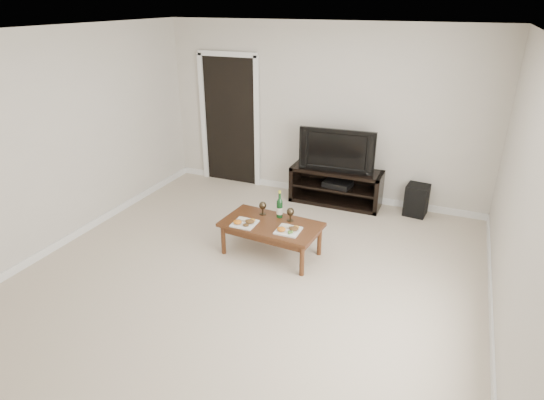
{
  "coord_description": "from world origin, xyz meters",
  "views": [
    {
      "loc": [
        1.91,
        -3.73,
        2.87
      ],
      "look_at": [
        0.02,
        0.77,
        0.7
      ],
      "focal_mm": 30.0,
      "sensor_mm": 36.0,
      "label": 1
    }
  ],
  "objects_px": {
    "television": "(338,149)",
    "coffee_table": "(271,239)",
    "media_console": "(336,186)",
    "subwoofer": "(417,200)"
  },
  "relations": [
    {
      "from": "television",
      "to": "subwoofer",
      "type": "relative_size",
      "value": 2.45
    },
    {
      "from": "media_console",
      "to": "television",
      "type": "distance_m",
      "value": 0.59
    },
    {
      "from": "coffee_table",
      "to": "media_console",
      "type": "bearing_deg",
      "value": 80.06
    },
    {
      "from": "subwoofer",
      "to": "media_console",
      "type": "bearing_deg",
      "value": -170.41
    },
    {
      "from": "media_console",
      "to": "subwoofer",
      "type": "bearing_deg",
      "value": 3.22
    },
    {
      "from": "subwoofer",
      "to": "television",
      "type": "bearing_deg",
      "value": -170.41
    },
    {
      "from": "television",
      "to": "coffee_table",
      "type": "relative_size",
      "value": 0.95
    },
    {
      "from": "media_console",
      "to": "television",
      "type": "xyz_separation_m",
      "value": [
        -0.0,
        0.0,
        0.59
      ]
    },
    {
      "from": "media_console",
      "to": "television",
      "type": "relative_size",
      "value": 1.23
    },
    {
      "from": "television",
      "to": "subwoofer",
      "type": "height_order",
      "value": "television"
    }
  ]
}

